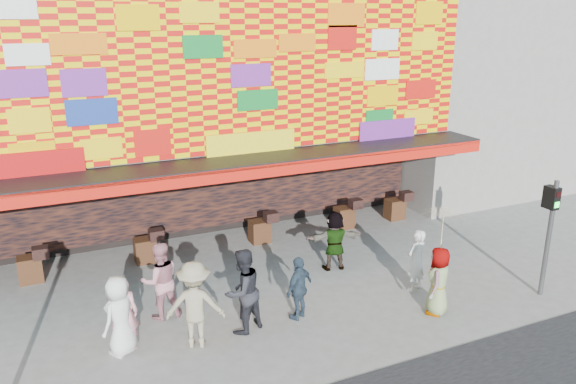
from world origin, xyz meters
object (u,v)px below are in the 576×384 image
Objects in this scene: ped_e at (299,288)px; ped_i at (161,281)px; ped_a at (120,316)px; ped_b at (124,314)px; parasol at (443,227)px; ped_g at (438,281)px; ped_c at (243,291)px; ped_h at (416,260)px; signal_right at (550,226)px; ped_f at (335,240)px; ped_d at (195,305)px.

ped_i is (-2.88, 1.36, 0.16)m from ped_e.
ped_a reaches higher than ped_b.
parasol is at bearing 156.89° from ped_i.
ped_c is at bearing -56.99° from ped_g.
ped_e is at bearing -15.68° from ped_h.
ped_e is at bearing 135.04° from ped_a.
signal_right reaches higher than ped_i.
signal_right is 1.62× the size of ped_i.
ped_h is (7.16, -0.34, -0.01)m from ped_b.
ped_c is 1.19× the size of ped_h.
ped_a is at bearing -28.39° from ped_c.
ped_b is at bearing -18.93° from ped_h.
ped_c is 2.02m from ped_i.
ped_b is 7.09m from ped_g.
ped_f is at bearing -164.88° from ped_e.
ped_c is 1.18× the size of ped_g.
ped_a is (-10.01, 1.75, -1.00)m from signal_right.
parasol reaches higher than ped_c.
ped_d is 1.25× the size of ped_e.
ped_c is 4.73m from parasol.
parasol is at bearing -169.08° from ped_d.
ped_e is at bearing -156.08° from ped_d.
ped_e is at bearing 159.72° from parasol.
ped_a is at bearing 45.31° from ped_i.
ped_b is 1.00× the size of ped_g.
ped_g is (4.43, -1.15, -0.15)m from ped_c.
ped_b is at bearing -31.09° from ped_c.
ped_i is (-4.91, -0.63, 0.09)m from ped_f.
ped_e is 0.93× the size of ped_g.
ped_c is at bearing 165.41° from parasol.
ped_e is 2.84m from ped_f.
signal_right is at bearing 161.94° from ped_i.
ped_f is 4.95m from ped_i.
ped_i is at bearing -54.60° from ped_e.
ped_e is 3.19m from ped_i.
ped_h is at bearing -143.72° from ped_g.
ped_g is 0.88× the size of parasol.
ped_g is 1.01× the size of ped_h.
ped_b reaches higher than ped_h.
ped_h is (5.77, 0.14, -0.14)m from ped_d.
ped_b is at bearing 2.51° from ped_d.
ped_e is (2.47, 0.11, -0.19)m from ped_d.
ped_f is 0.89× the size of parasol.
ped_g is (-2.99, 0.36, -1.03)m from signal_right.
ped_d is 1.16× the size of ped_g.
ped_d is 5.63m from ped_g.
ped_d is 2.48m from ped_e.
parasol is (7.02, -1.39, 1.30)m from ped_a.
ped_h is at bearing -157.20° from ped_d.
signal_right reaches higher than ped_h.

